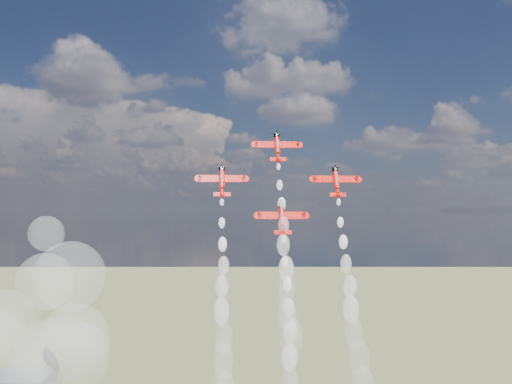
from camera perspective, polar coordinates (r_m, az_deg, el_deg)
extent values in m
cube|color=#595B60|center=(345.11, -25.03, -17.31)|extent=(50.00, 28.00, 3.00)
cylinder|color=red|center=(142.73, 2.25, 4.98)|extent=(1.36, 3.37, 5.17)
cylinder|color=black|center=(144.18, 2.19, 5.90)|extent=(1.56, 1.82, 1.54)
cube|color=red|center=(143.17, 2.23, 5.00)|extent=(11.88, 1.01, 1.86)
cube|color=white|center=(142.90, 0.94, 4.99)|extent=(4.68, 0.25, 0.50)
cube|color=white|center=(143.71, 3.50, 4.96)|extent=(4.68, 0.25, 0.50)
cube|color=red|center=(140.36, 2.36, 3.49)|extent=(4.29, 0.56, 1.02)
cube|color=red|center=(139.64, 2.39, 3.57)|extent=(0.14, 2.04, 1.85)
ellipsoid|color=silver|center=(142.23, 2.28, 5.06)|extent=(1.07, 1.88, 2.59)
cone|color=red|center=(140.83, 2.33, 3.74)|extent=(1.36, 2.30, 2.87)
cylinder|color=red|center=(136.48, -3.62, 1.38)|extent=(1.36, 3.37, 5.17)
cylinder|color=black|center=(137.79, -3.63, 2.38)|extent=(1.56, 1.82, 1.54)
cube|color=red|center=(136.91, -3.62, 1.42)|extent=(11.88, 1.01, 1.86)
cube|color=white|center=(136.97, -4.97, 1.40)|extent=(4.68, 0.25, 0.50)
cube|color=white|center=(137.14, -2.28, 1.39)|extent=(4.68, 0.25, 0.50)
cube|color=red|center=(134.33, -3.60, -0.24)|extent=(4.29, 0.56, 1.02)
cube|color=red|center=(133.59, -3.59, -0.17)|extent=(0.14, 2.04, 1.85)
ellipsoid|color=silver|center=(135.96, -3.61, 1.45)|extent=(1.07, 1.88, 2.59)
cone|color=red|center=(134.76, -3.61, 0.04)|extent=(1.36, 2.30, 2.87)
cylinder|color=red|center=(140.32, 8.42, 1.30)|extent=(1.36, 3.37, 5.17)
cylinder|color=black|center=(141.60, 8.31, 2.28)|extent=(1.56, 1.82, 1.54)
cube|color=red|center=(140.75, 8.38, 1.34)|extent=(11.88, 1.01, 1.86)
cube|color=white|center=(140.13, 7.09, 1.33)|extent=(4.68, 0.25, 0.50)
cube|color=white|center=(141.63, 9.63, 1.31)|extent=(4.68, 0.25, 0.50)
cube|color=red|center=(138.23, 8.62, -0.27)|extent=(4.29, 0.56, 1.02)
cube|color=red|center=(137.51, 8.69, -0.21)|extent=(0.14, 2.04, 1.85)
ellipsoid|color=silver|center=(139.82, 8.47, 1.37)|extent=(1.07, 1.88, 2.59)
cone|color=red|center=(138.66, 8.58, 0.00)|extent=(1.36, 2.30, 2.87)
cylinder|color=red|center=(133.13, 2.74, -2.54)|extent=(1.36, 3.37, 5.17)
cylinder|color=black|center=(134.27, 2.67, -1.48)|extent=(1.56, 1.82, 1.54)
cube|color=red|center=(133.56, 2.71, -2.49)|extent=(11.88, 1.01, 1.86)
cube|color=white|center=(133.27, 1.33, -2.51)|extent=(4.68, 0.25, 0.50)
cube|color=white|center=(134.14, 4.07, -2.50)|extent=(4.68, 0.25, 0.50)
cube|color=red|center=(131.27, 2.86, -4.26)|extent=(4.29, 0.56, 1.02)
cube|color=red|center=(130.53, 2.90, -4.21)|extent=(0.14, 2.04, 1.85)
ellipsoid|color=silver|center=(132.61, 2.77, -2.48)|extent=(1.07, 1.88, 2.59)
cone|color=red|center=(131.66, 2.83, -3.96)|extent=(1.36, 2.30, 2.87)
sphere|color=white|center=(139.41, 2.38, 2.69)|extent=(1.05, 1.05, 1.05)
sphere|color=white|center=(136.86, 2.50, 0.73)|extent=(1.56, 1.56, 1.56)
sphere|color=white|center=(134.59, 2.72, -1.30)|extent=(2.08, 2.08, 2.08)
sphere|color=white|center=(131.99, 2.91, -3.55)|extent=(2.59, 2.59, 2.59)
sphere|color=white|center=(129.84, 2.88, -5.59)|extent=(3.10, 3.10, 3.10)
sphere|color=white|center=(128.13, 3.20, -8.10)|extent=(3.61, 3.61, 3.61)
sphere|color=white|center=(126.91, 3.19, -10.41)|extent=(4.12, 4.12, 4.12)
sphere|color=white|center=(125.11, 3.28, -12.80)|extent=(4.63, 4.63, 4.63)
sphere|color=white|center=(124.36, 3.73, -15.08)|extent=(5.14, 5.14, 5.14)
sphere|color=white|center=(133.43, -3.61, -1.08)|extent=(1.05, 1.05, 1.05)
sphere|color=white|center=(131.29, -3.63, -3.27)|extent=(1.56, 1.56, 1.56)
sphere|color=white|center=(129.20, -3.54, -5.51)|extent=(2.08, 2.08, 2.08)
sphere|color=white|center=(127.58, -3.42, -7.73)|extent=(2.59, 2.59, 2.59)
sphere|color=white|center=(125.42, -3.62, -9.90)|extent=(3.10, 3.10, 3.10)
sphere|color=white|center=(123.67, -3.67, -12.41)|extent=(3.61, 3.61, 3.61)
sphere|color=white|center=(122.63, -3.37, -15.13)|extent=(4.12, 4.12, 4.12)
sphere|color=white|center=(122.14, -3.47, -17.22)|extent=(4.63, 4.63, 4.63)
sphere|color=white|center=(137.51, 8.69, -1.06)|extent=(1.05, 1.05, 1.05)
sphere|color=white|center=(135.12, 8.87, -3.16)|extent=(1.56, 1.56, 1.56)
sphere|color=white|center=(133.44, 9.18, -5.20)|extent=(2.08, 2.08, 2.08)
sphere|color=white|center=(131.09, 9.45, -7.46)|extent=(2.59, 2.59, 2.59)
sphere|color=white|center=(129.60, 9.86, -9.75)|extent=(3.10, 3.10, 3.10)
sphere|color=white|center=(128.17, 9.94, -12.07)|extent=(3.61, 3.61, 3.61)
sphere|color=white|center=(126.60, 10.25, -14.49)|extent=(4.12, 4.12, 4.12)
sphere|color=white|center=(126.55, 10.83, -16.79)|extent=(4.63, 4.63, 4.63)
sphere|color=white|center=(130.60, 2.92, -5.05)|extent=(1.05, 1.05, 1.05)
sphere|color=white|center=(128.91, 3.04, -7.34)|extent=(1.56, 1.56, 1.56)
sphere|color=white|center=(126.95, 3.32, -9.71)|extent=(2.08, 2.08, 2.08)
sphere|color=white|center=(125.63, 3.45, -12.07)|extent=(2.59, 2.59, 2.59)
sphere|color=white|center=(124.49, 3.63, -14.40)|extent=(3.10, 3.10, 3.10)
sphere|color=white|center=(123.67, 3.54, -16.95)|extent=(3.61, 3.61, 3.61)
sphere|color=white|center=(164.27, -22.52, -17.10)|extent=(13.82, 13.82, 13.82)
sphere|color=white|center=(153.38, -21.30, -8.78)|extent=(14.89, 14.89, 14.89)
sphere|color=white|center=(154.42, -18.55, -14.38)|extent=(18.01, 18.01, 18.01)
sphere|color=white|center=(171.46, -21.35, -15.63)|extent=(19.01, 19.01, 19.01)
sphere|color=white|center=(162.85, -18.27, -16.10)|extent=(17.99, 17.99, 17.99)
sphere|color=white|center=(160.42, -19.80, -15.35)|extent=(17.87, 17.87, 17.87)
sphere|color=white|center=(173.79, -21.20, -4.10)|extent=(10.55, 10.55, 10.55)
sphere|color=white|center=(165.45, -18.96, -8.37)|extent=(19.97, 19.97, 19.97)
sphere|color=white|center=(167.71, -25.04, -12.43)|extent=(18.47, 18.47, 18.47)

